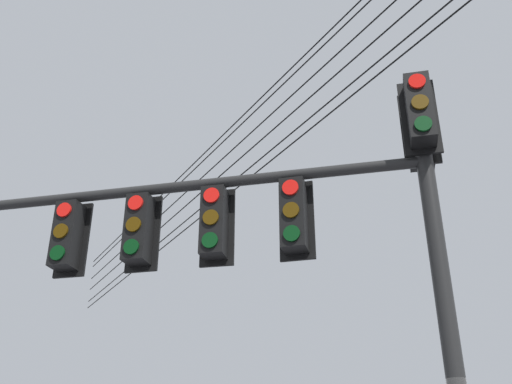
% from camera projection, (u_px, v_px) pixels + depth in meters
% --- Properties ---
extents(signal_mast_assembly, '(2.51, 5.83, 6.08)m').
position_uv_depth(signal_mast_assembly, '(287.00, 223.00, 7.13)').
color(signal_mast_assembly, black).
rests_on(signal_mast_assembly, ground).
extents(overhead_wire_span, '(23.66, 10.77, 2.12)m').
position_uv_depth(overhead_wire_span, '(348.00, 54.00, 9.04)').
color(overhead_wire_span, black).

